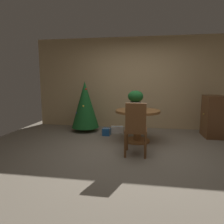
% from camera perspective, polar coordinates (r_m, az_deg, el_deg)
% --- Properties ---
extents(ground_plane, '(6.60, 6.60, 0.00)m').
position_cam_1_polar(ground_plane, '(4.01, 5.70, -11.28)').
color(ground_plane, '#756B5B').
extents(back_wall_panel, '(6.00, 0.10, 2.60)m').
position_cam_1_polar(back_wall_panel, '(5.97, 7.18, 8.00)').
color(back_wall_panel, tan).
rests_on(back_wall_panel, ground_plane).
extents(round_dining_table, '(1.00, 1.00, 0.73)m').
position_cam_1_polar(round_dining_table, '(4.60, 7.21, -2.03)').
color(round_dining_table, brown).
rests_on(round_dining_table, ground_plane).
extents(flower_vase, '(0.34, 0.34, 0.44)m').
position_cam_1_polar(flower_vase, '(4.47, 6.67, 3.67)').
color(flower_vase, '#665B51').
rests_on(flower_vase, round_dining_table).
extents(wooden_chair_near, '(0.40, 0.44, 0.99)m').
position_cam_1_polar(wooden_chair_near, '(3.70, 6.73, -4.20)').
color(wooden_chair_near, brown).
rests_on(wooden_chair_near, ground_plane).
extents(holiday_tree, '(0.74, 0.74, 1.36)m').
position_cam_1_polar(holiday_tree, '(5.55, -7.59, 2.09)').
color(holiday_tree, brown).
rests_on(holiday_tree, ground_plane).
extents(gift_box_cream, '(0.34, 0.22, 0.18)m').
position_cam_1_polar(gift_box_cream, '(5.41, 1.48, -4.97)').
color(gift_box_cream, silver).
rests_on(gift_box_cream, ground_plane).
extents(gift_box_blue, '(0.20, 0.21, 0.18)m').
position_cam_1_polar(gift_box_blue, '(5.18, -1.54, -5.59)').
color(gift_box_blue, '#1E569E').
rests_on(gift_box_blue, ground_plane).
extents(wooden_cabinet, '(0.45, 0.63, 1.02)m').
position_cam_1_polar(wooden_cabinet, '(5.55, 26.59, -1.10)').
color(wooden_cabinet, brown).
rests_on(wooden_cabinet, ground_plane).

